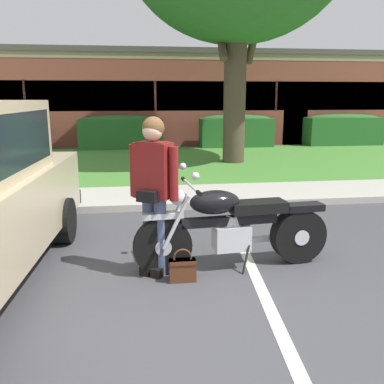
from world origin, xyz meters
The scene contains 12 objects.
ground_plane centered at (0.00, 0.00, 0.00)m, with size 140.00×140.00×0.00m, color #424247.
curb_strip centered at (0.00, 3.31, 0.06)m, with size 60.00×0.20×0.12m, color #B7B2A8.
concrete_walk centered at (0.00, 4.16, 0.04)m, with size 60.00×1.50×0.08m, color #B7B2A8.
grass_lawn centered at (0.00, 8.34, 0.03)m, with size 60.00×6.86×0.06m, color #478433.
stall_stripe_1 centered at (0.64, 0.20, 0.00)m, with size 0.12×4.40×0.01m, color silver.
motorcycle centered at (0.56, 0.72, 0.48)m, with size 2.24×0.82×1.18m.
rider_person centered at (-0.41, 0.67, 0.99)m, with size 0.50×0.41×1.70m.
handbag centered at (-0.14, 0.43, 0.14)m, with size 0.28×0.13×0.36m.
hedge_center_left centered at (-1.09, 11.69, 0.65)m, with size 2.98×0.90×1.24m.
hedge_center_right centered at (3.16, 11.69, 0.65)m, with size 2.70×0.90×1.24m.
hedge_right centered at (7.40, 11.69, 0.65)m, with size 2.92×0.90×1.24m.
brick_building centered at (0.21, 18.06, 1.84)m, with size 27.96×11.41×3.68m.
Camera 1 is at (-0.59, -3.63, 1.91)m, focal length 39.01 mm.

